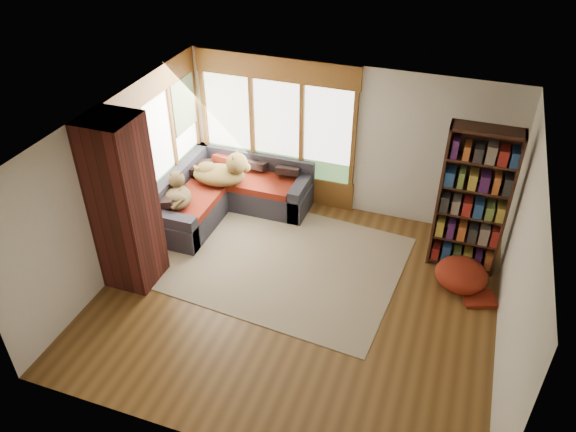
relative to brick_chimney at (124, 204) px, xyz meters
The scene contains 17 objects.
floor 2.75m from the brick_chimney, ahead, with size 5.50×5.50×0.00m, color #523417.
ceiling 2.75m from the brick_chimney, ahead, with size 5.50×5.50×0.00m, color white.
wall_back 3.73m from the brick_chimney, 49.90° to the left, with size 5.50×0.04×2.60m, color silver.
wall_front 3.22m from the brick_chimney, 41.86° to the right, with size 5.50×0.04×2.60m, color silver.
wall_left 0.49m from the brick_chimney, 135.00° to the left, with size 0.04×5.00×2.60m, color silver.
wall_right 5.16m from the brick_chimney, ahead, with size 0.04×5.00×2.60m, color silver.
windows_back 3.07m from the brick_chimney, 66.95° to the left, with size 2.82×0.10×1.90m.
windows_left 1.58m from the brick_chimney, 101.66° to the left, with size 0.10×2.62×1.90m.
roller_blind 2.44m from the brick_chimney, 96.95° to the left, with size 0.03×0.72×0.90m, color gray.
brick_chimney is the anchor object (origin of this frame).
sectional_sofa 2.32m from the brick_chimney, 77.71° to the left, with size 2.20×2.20×0.80m.
area_rug 2.53m from the brick_chimney, 29.30° to the left, with size 3.63×2.78×0.01m, color beige.
bookshelf 4.93m from the brick_chimney, 22.84° to the left, with size 0.99×0.33×2.30m.
pouf 4.92m from the brick_chimney, 16.89° to the left, with size 0.75×0.75×0.41m, color maroon.
dog_tan 2.19m from the brick_chimney, 76.07° to the left, with size 1.02×0.70×0.52m.
dog_brindle 1.42m from the brick_chimney, 87.76° to the left, with size 0.70×0.79×0.39m.
throw_pillows 2.32m from the brick_chimney, 77.57° to the left, with size 1.98×1.68×0.45m.
Camera 1 is at (1.87, -5.67, 5.56)m, focal length 35.00 mm.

